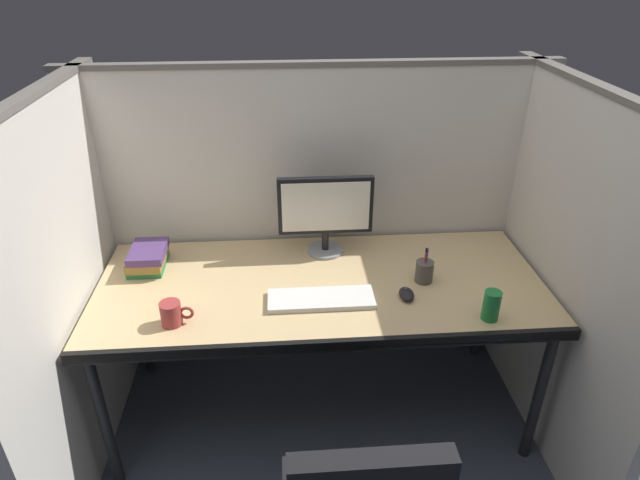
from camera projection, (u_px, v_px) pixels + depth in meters
The scene contains 12 objects.
ground_plane at pixel (326, 458), 2.39m from camera, with size 8.00×8.00×0.00m, color #383F4C.
cubicle_partition_rear at pixel (314, 225), 2.66m from camera, with size 2.21×0.06×1.57m.
cubicle_partition_left at pixel (72, 296), 2.12m from camera, with size 0.06×1.41×1.57m.
cubicle_partition_right at pixel (559, 276), 2.25m from camera, with size 0.06×1.41×1.57m.
desk at pixel (321, 294), 2.31m from camera, with size 1.90×0.80×0.74m.
monitor_center at pixel (325, 210), 2.42m from camera, with size 0.43×0.17×0.37m.
keyboard_main at pixel (321, 299), 2.17m from camera, with size 0.43×0.15×0.02m, color silver.
computer_mouse at pixel (407, 294), 2.19m from camera, with size 0.06×0.10×0.04m.
book_stack at pixel (148, 258), 2.37m from camera, with size 0.16×0.22×0.10m.
coffee_mug at pixel (172, 313), 2.02m from camera, with size 0.13×0.08×0.09m.
pen_cup at pixel (424, 271), 2.28m from camera, with size 0.08×0.08×0.16m.
soda_can at pixel (491, 305), 2.05m from camera, with size 0.07×0.07×0.12m, color #197233.
Camera 1 is at (-0.15, -1.61, 2.01)m, focal length 30.09 mm.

